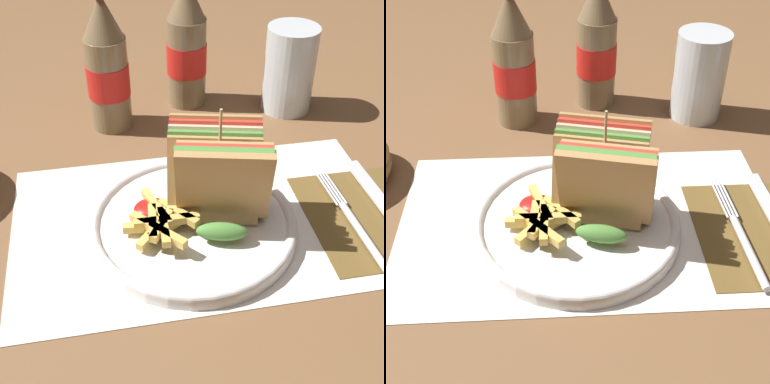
% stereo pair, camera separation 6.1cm
% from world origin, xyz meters
% --- Properties ---
extents(ground_plane, '(4.00, 4.00, 0.00)m').
position_xyz_m(ground_plane, '(0.00, 0.00, 0.00)').
color(ground_plane, brown).
extents(placemat, '(0.44, 0.27, 0.00)m').
position_xyz_m(placemat, '(0.01, 0.02, 0.00)').
color(placemat, silver).
rests_on(placemat, ground_plane).
extents(plate_main, '(0.24, 0.24, 0.02)m').
position_xyz_m(plate_main, '(0.00, 0.01, 0.01)').
color(plate_main, white).
rests_on(plate_main, ground_plane).
extents(club_sandwich, '(0.12, 0.12, 0.14)m').
position_xyz_m(club_sandwich, '(0.03, 0.01, 0.07)').
color(club_sandwich, tan).
rests_on(club_sandwich, plate_main).
extents(fries_pile, '(0.08, 0.10, 0.02)m').
position_xyz_m(fries_pile, '(-0.04, -0.01, 0.03)').
color(fries_pile, '#E0B756').
rests_on(fries_pile, plate_main).
extents(ketchup_blob, '(0.04, 0.03, 0.01)m').
position_xyz_m(ketchup_blob, '(-0.04, 0.02, 0.03)').
color(ketchup_blob, maroon).
rests_on(ketchup_blob, plate_main).
extents(napkin, '(0.14, 0.18, 0.00)m').
position_xyz_m(napkin, '(0.21, -0.01, 0.00)').
color(napkin, brown).
rests_on(napkin, ground_plane).
extents(fork, '(0.02, 0.18, 0.01)m').
position_xyz_m(fork, '(0.18, -0.03, 0.01)').
color(fork, silver).
rests_on(fork, napkin).
extents(coke_bottle_near, '(0.06, 0.06, 0.22)m').
position_xyz_m(coke_bottle_near, '(-0.07, 0.25, 0.09)').
color(coke_bottle_near, '#7A6647').
rests_on(coke_bottle_near, ground_plane).
extents(coke_bottle_far, '(0.06, 0.06, 0.22)m').
position_xyz_m(coke_bottle_far, '(0.05, 0.30, 0.09)').
color(coke_bottle_far, '#7A6647').
rests_on(coke_bottle_far, ground_plane).
extents(glass_near, '(0.08, 0.08, 0.13)m').
position_xyz_m(glass_near, '(0.19, 0.25, 0.06)').
color(glass_near, silver).
rests_on(glass_near, ground_plane).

